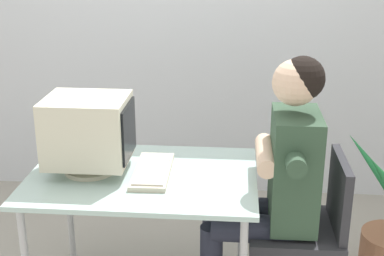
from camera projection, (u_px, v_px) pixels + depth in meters
desk at (143, 186)px, 2.69m from camera, size 1.12×0.78×0.72m
crt_monitor at (89, 131)px, 2.63m from camera, size 0.41×0.33×0.38m
keyboard at (153, 171)px, 2.67m from camera, size 0.18×0.43×0.03m
office_chair at (307, 222)px, 2.68m from camera, size 0.45×0.45×0.84m
person_seated at (273, 176)px, 2.61m from camera, size 0.68×0.56×1.33m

